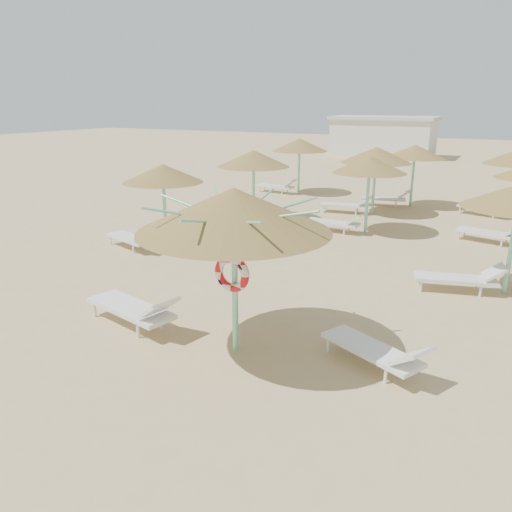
% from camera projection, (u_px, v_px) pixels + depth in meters
% --- Properties ---
extents(ground, '(120.00, 120.00, 0.00)m').
position_uv_depth(ground, '(236.00, 344.00, 9.55)').
color(ground, tan).
rests_on(ground, ground).
extents(main_palapa, '(3.40, 3.40, 3.05)m').
position_uv_depth(main_palapa, '(234.00, 211.00, 8.53)').
color(main_palapa, '#7CD8B9').
rests_on(main_palapa, ground).
extents(lounger_main_a, '(2.42, 1.20, 0.84)m').
position_uv_depth(lounger_main_a, '(135.00, 308.00, 10.18)').
color(lounger_main_a, white).
rests_on(lounger_main_a, ground).
extents(lounger_main_b, '(2.07, 1.41, 0.73)m').
position_uv_depth(lounger_main_b, '(377.00, 350.00, 8.57)').
color(lounger_main_b, white).
rests_on(lounger_main_b, ground).
extents(palapa_field, '(21.95, 13.73, 2.71)m').
position_uv_depth(palapa_field, '(451.00, 168.00, 16.72)').
color(palapa_field, '#7CD8B9').
rests_on(palapa_field, ground).
extents(service_hut, '(8.40, 4.40, 3.25)m').
position_uv_depth(service_hut, '(383.00, 136.00, 41.31)').
color(service_hut, silver).
rests_on(service_hut, ground).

